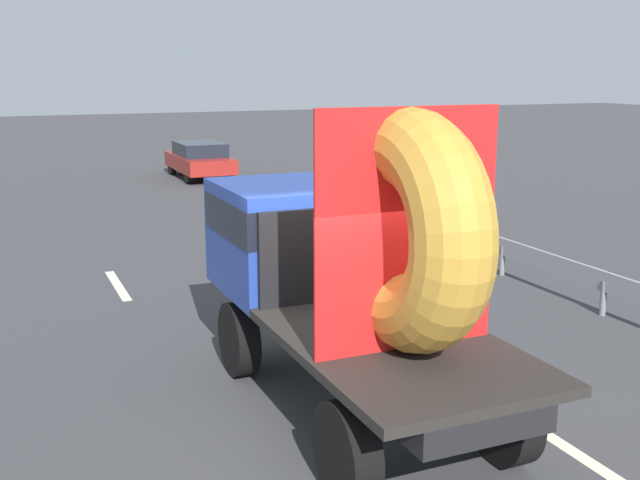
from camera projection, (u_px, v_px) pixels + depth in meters
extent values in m
plane|color=#38383A|center=(368.00, 427.00, 8.26)|extent=(120.00, 120.00, 0.00)
cylinder|color=black|center=(239.00, 339.00, 9.60)|extent=(0.28, 0.94, 0.94)
cylinder|color=black|center=(360.00, 321.00, 10.26)|extent=(0.28, 0.94, 0.94)
cylinder|color=black|center=(346.00, 451.00, 6.78)|extent=(0.28, 0.94, 0.94)
cylinder|color=black|center=(504.00, 417.00, 7.44)|extent=(0.28, 0.94, 0.94)
cube|color=black|center=(356.00, 335.00, 8.40)|extent=(1.30, 5.02, 0.25)
cube|color=navy|center=(301.00, 236.00, 9.66)|extent=(2.00, 1.82, 1.35)
cube|color=black|center=(303.00, 213.00, 9.55)|extent=(2.02, 1.73, 0.44)
cube|color=black|center=(397.00, 347.00, 7.55)|extent=(2.00, 3.19, 0.10)
cube|color=black|center=(333.00, 254.00, 8.80)|extent=(1.80, 0.08, 1.10)
torus|color=#B7842D|center=(408.00, 231.00, 7.15)|extent=(0.76, 2.31, 2.31)
cube|color=red|center=(408.00, 231.00, 7.15)|extent=(1.90, 0.03, 2.31)
cylinder|color=black|center=(172.00, 166.00, 27.77)|extent=(0.20, 0.59, 0.59)
cylinder|color=black|center=(210.00, 165.00, 28.32)|extent=(0.20, 0.59, 0.59)
cylinder|color=black|center=(188.00, 175.00, 25.56)|extent=(0.20, 0.59, 0.59)
cylinder|color=black|center=(230.00, 173.00, 26.11)|extent=(0.20, 0.59, 0.59)
cube|color=maroon|center=(200.00, 162.00, 26.88)|extent=(1.65, 3.85, 0.50)
cube|color=black|center=(200.00, 149.00, 26.70)|extent=(1.49, 2.16, 0.46)
cube|color=gray|center=(549.00, 262.00, 13.04)|extent=(0.06, 10.34, 0.32)
cylinder|color=slate|center=(603.00, 298.00, 11.94)|extent=(0.10, 0.10, 0.55)
cylinder|color=slate|center=(502.00, 261.00, 14.25)|extent=(0.10, 0.10, 0.55)
cylinder|color=slate|center=(429.00, 234.00, 16.57)|extent=(0.10, 0.10, 0.55)
cube|color=beige|center=(118.00, 285.00, 13.64)|extent=(0.16, 2.04, 0.01)
cube|color=beige|center=(599.00, 468.00, 7.41)|extent=(0.16, 2.70, 0.01)
cube|color=beige|center=(300.00, 275.00, 14.32)|extent=(0.16, 2.93, 0.01)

